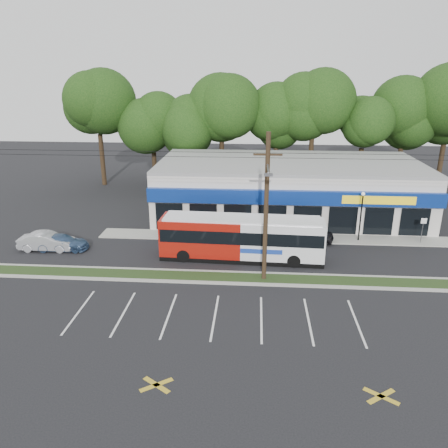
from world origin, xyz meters
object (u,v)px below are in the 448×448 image
pedestrian_a (301,241)px  pedestrian_b (317,233)px  utility_pole (264,204)px  car_dark (308,233)px  sign_post (423,226)px  metrobus (242,237)px  car_silver (47,241)px  car_blue (62,242)px  lamp_post (361,211)px

pedestrian_a → pedestrian_b: pedestrian_a is taller
utility_pole → car_dark: utility_pole is taller
sign_post → pedestrian_a: 10.34m
metrobus → pedestrian_a: (4.59, 1.79, -0.87)m
pedestrian_b → utility_pole: bearing=90.4°
utility_pole → metrobus: bearing=112.5°
sign_post → car_silver: size_ratio=0.51×
car_blue → pedestrian_b: (20.48, 3.31, 0.15)m
lamp_post → pedestrian_b: lamp_post is taller
pedestrian_b → sign_post: bearing=-147.5°
lamp_post → metrobus: lamp_post is taller
car_silver → car_blue: size_ratio=1.03×
pedestrian_a → metrobus: bearing=3.6°
car_blue → pedestrian_a: size_ratio=2.44×
car_silver → utility_pole: bearing=-105.6°
sign_post → metrobus: 15.20m
metrobus → car_silver: size_ratio=2.82×
utility_pole → car_blue: size_ratio=11.82×
car_dark → pedestrian_a: bearing=171.1°
pedestrian_a → pedestrian_b: bearing=-142.6°
metrobus → lamp_post: bearing=26.4°
utility_pole → car_silver: 18.08m
metrobus → pedestrian_b: metrobus is taller
sign_post → metrobus: (-14.65, -4.08, 0.18)m
lamp_post → car_dark: (-4.23, -0.30, -1.95)m
car_silver → pedestrian_a: bearing=-88.4°
sign_post → car_silver: bearing=-173.4°
utility_pole → lamp_post: (8.17, 7.87, -2.74)m
car_dark → car_silver: (-20.90, -3.43, 0.00)m
lamp_post → car_silver: (-25.13, -3.73, -1.95)m
metrobus → pedestrian_a: metrobus is taller
car_silver → pedestrian_a: size_ratio=2.51×
car_dark → pedestrian_a: pedestrian_a is taller
car_silver → metrobus: bearing=-94.0°
lamp_post → car_blue: size_ratio=1.00×
sign_post → car_silver: sign_post is taller
sign_post → car_blue: 29.21m
utility_pole → car_dark: bearing=62.5°
utility_pole → car_blue: utility_pole is taller
utility_pole → lamp_post: bearing=43.9°
utility_pole → metrobus: 5.34m
utility_pole → metrobus: (-1.48, 3.57, -3.68)m
utility_pole → metrobus: utility_pole is taller
utility_pole → car_silver: utility_pole is taller
metrobus → car_dark: size_ratio=2.92×
car_silver → pedestrian_a: (20.07, 1.22, 0.15)m
car_dark → car_silver: bearing=111.0°
car_dark → car_silver: car_silver is taller
sign_post → pedestrian_b: bearing=-179.5°
utility_pole → car_silver: size_ratio=11.48×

